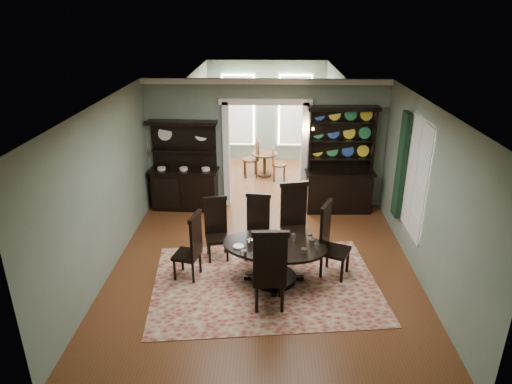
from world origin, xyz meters
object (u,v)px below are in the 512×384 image
(welsh_dresser, at_px, (339,174))
(parlor_table, at_px, (265,161))
(sideboard, at_px, (185,179))
(dining_table, at_px, (274,256))

(welsh_dresser, xyz_separation_m, parlor_table, (-1.74, 2.25, -0.45))
(welsh_dresser, bearing_deg, parlor_table, 125.48)
(sideboard, xyz_separation_m, welsh_dresser, (3.58, -0.02, 0.16))
(sideboard, bearing_deg, dining_table, -53.39)
(dining_table, xyz_separation_m, welsh_dresser, (1.51, 3.04, 0.39))
(dining_table, xyz_separation_m, parlor_table, (-0.23, 5.29, -0.06))
(sideboard, height_order, welsh_dresser, welsh_dresser)
(welsh_dresser, bearing_deg, dining_table, -118.59)
(sideboard, distance_m, parlor_table, 2.90)
(dining_table, relative_size, parlor_table, 2.73)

